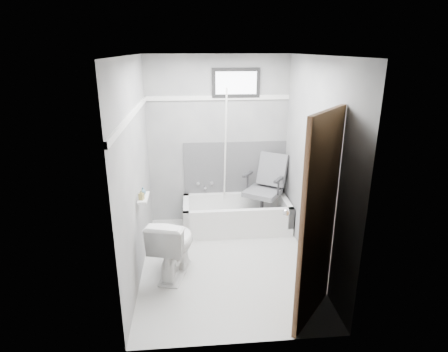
{
  "coord_description": "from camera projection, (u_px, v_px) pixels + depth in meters",
  "views": [
    {
      "loc": [
        -0.39,
        -3.92,
        2.47
      ],
      "look_at": [
        0.0,
        0.35,
        1.0
      ],
      "focal_mm": 30.0,
      "sensor_mm": 36.0,
      "label": 1
    }
  ],
  "objects": [
    {
      "name": "toilet",
      "position": [
        173.0,
        245.0,
        4.22
      ],
      "size": [
        0.59,
        0.82,
        0.72
      ],
      "primitive_type": "imported",
      "rotation": [
        0.0,
        0.0,
        2.88
      ],
      "color": "white",
      "rests_on": "floor"
    },
    {
      "name": "office_chair",
      "position": [
        262.0,
        188.0,
        5.31
      ],
      "size": [
        0.75,
        0.75,
        0.93
      ],
      "primitive_type": null,
      "rotation": [
        0.0,
        0.0,
        -0.61
      ],
      "color": "slate",
      "rests_on": "bathtub"
    },
    {
      "name": "trim_back",
      "position": [
        218.0,
        98.0,
        5.15
      ],
      "size": [
        2.0,
        0.02,
        0.06
      ],
      "primitive_type": "cube",
      "color": "white",
      "rests_on": "wall_back"
    },
    {
      "name": "backerboard",
      "position": [
        235.0,
        168.0,
        5.51
      ],
      "size": [
        1.5,
        0.02,
        0.78
      ],
      "primitive_type": "cube",
      "color": "#4C4C4F",
      "rests_on": "wall_back"
    },
    {
      "name": "wall_back",
      "position": [
        218.0,
        141.0,
        5.36
      ],
      "size": [
        2.0,
        0.02,
        2.4
      ],
      "primitive_type": "cube",
      "color": "slate",
      "rests_on": "floor"
    },
    {
      "name": "wall_front",
      "position": [
        243.0,
        220.0,
        2.91
      ],
      "size": [
        2.0,
        0.02,
        2.4
      ],
      "primitive_type": "cube",
      "color": "slate",
      "rests_on": "floor"
    },
    {
      "name": "wall_left",
      "position": [
        135.0,
        172.0,
        4.05
      ],
      "size": [
        0.02,
        2.6,
        2.4
      ],
      "primitive_type": "cube",
      "color": "slate",
      "rests_on": "floor"
    },
    {
      "name": "window",
      "position": [
        236.0,
        83.0,
        5.1
      ],
      "size": [
        0.66,
        0.04,
        0.4
      ],
      "primitive_type": null,
      "color": "black",
      "rests_on": "wall_back"
    },
    {
      "name": "door",
      "position": [
        360.0,
        236.0,
        3.08
      ],
      "size": [
        0.78,
        0.78,
        2.0
      ],
      "primitive_type": null,
      "color": "brown",
      "rests_on": "floor"
    },
    {
      "name": "trim_left",
      "position": [
        132.0,
        115.0,
        3.85
      ],
      "size": [
        0.02,
        2.6,
        0.06
      ],
      "primitive_type": "cube",
      "color": "white",
      "rests_on": "wall_left"
    },
    {
      "name": "bathtub",
      "position": [
        236.0,
        215.0,
        5.36
      ],
      "size": [
        1.5,
        0.7,
        0.42
      ],
      "primitive_type": null,
      "color": "white",
      "rests_on": "floor"
    },
    {
      "name": "floor",
      "position": [
        227.0,
        263.0,
        4.53
      ],
      "size": [
        2.6,
        2.6,
        0.0
      ],
      "primitive_type": "plane",
      "color": "silver",
      "rests_on": "ground"
    },
    {
      "name": "ceiling",
      "position": [
        227.0,
        55.0,
        3.75
      ],
      "size": [
        2.6,
        2.6,
        0.0
      ],
      "primitive_type": "plane",
      "rotation": [
        3.14,
        0.0,
        0.0
      ],
      "color": "silver",
      "rests_on": "floor"
    },
    {
      "name": "soap_bottle_a",
      "position": [
        141.0,
        195.0,
        4.04
      ],
      "size": [
        0.06,
        0.06,
        0.11
      ],
      "primitive_type": "imported",
      "rotation": [
        0.0,
        0.0,
        -0.37
      ],
      "color": "#978A4B",
      "rests_on": "shelf"
    },
    {
      "name": "faucet",
      "position": [
        205.0,
        185.0,
        5.53
      ],
      "size": [
        0.26,
        0.1,
        0.16
      ],
      "primitive_type": null,
      "color": "silver",
      "rests_on": "wall_back"
    },
    {
      "name": "wall_right",
      "position": [
        315.0,
        167.0,
        4.23
      ],
      "size": [
        0.02,
        2.6,
        2.4
      ],
      "primitive_type": "cube",
      "color": "slate",
      "rests_on": "floor"
    },
    {
      "name": "soap_bottle_b",
      "position": [
        143.0,
        191.0,
        4.18
      ],
      "size": [
        0.08,
        0.08,
        0.09
      ],
      "primitive_type": "imported",
      "rotation": [
        0.0,
        0.0,
        0.29
      ],
      "color": "#476E82",
      "rests_on": "shelf"
    },
    {
      "name": "shelf",
      "position": [
        144.0,
        198.0,
        4.14
      ],
      "size": [
        0.1,
        0.32,
        0.02
      ],
      "primitive_type": "cube",
      "color": "white",
      "rests_on": "wall_left"
    },
    {
      "name": "pole",
      "position": [
        225.0,
        156.0,
        5.19
      ],
      "size": [
        0.02,
        0.42,
        1.91
      ],
      "primitive_type": "cylinder",
      "rotation": [
        0.2,
        0.0,
        0.0
      ],
      "color": "white",
      "rests_on": "bathtub"
    }
  ]
}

